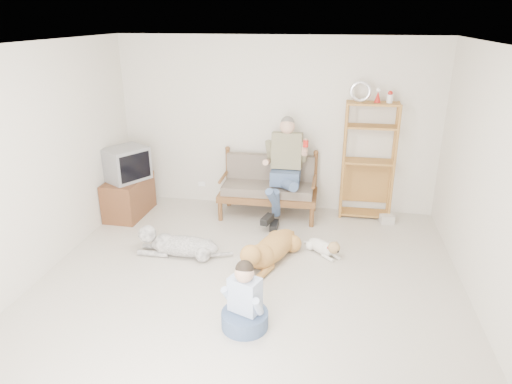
% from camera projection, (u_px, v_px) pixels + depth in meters
% --- Properties ---
extents(floor, '(5.50, 5.50, 0.00)m').
position_uv_depth(floor, '(243.00, 299.00, 5.11)').
color(floor, silver).
rests_on(floor, ground).
extents(ceiling, '(5.50, 5.50, 0.00)m').
position_uv_depth(ceiling, '(240.00, 47.00, 4.13)').
color(ceiling, white).
rests_on(ceiling, ground).
extents(wall_back, '(5.00, 0.00, 5.00)m').
position_uv_depth(wall_back, '(276.00, 125.00, 7.14)').
color(wall_back, beige).
rests_on(wall_back, ground).
extents(wall_left, '(0.00, 5.50, 5.50)m').
position_uv_depth(wall_left, '(19.00, 173.00, 5.01)').
color(wall_left, beige).
rests_on(wall_left, ground).
extents(wall_right, '(0.00, 5.50, 5.50)m').
position_uv_depth(wall_right, '(506.00, 202.00, 4.23)').
color(wall_right, beige).
rests_on(wall_right, ground).
extents(loveseat, '(1.50, 0.71, 0.95)m').
position_uv_depth(loveseat, '(269.00, 185.00, 7.12)').
color(loveseat, brown).
rests_on(loveseat, ground).
extents(man, '(0.60, 0.86, 1.39)m').
position_uv_depth(man, '(283.00, 176.00, 6.78)').
color(man, '#4A6087').
rests_on(man, loveseat).
extents(etagere, '(0.80, 0.35, 2.09)m').
position_uv_depth(etagere, '(368.00, 160.00, 6.89)').
color(etagere, '#A96E35').
rests_on(etagere, ground).
extents(book_stack, '(0.23, 0.19, 0.13)m').
position_uv_depth(book_stack, '(387.00, 219.00, 6.94)').
color(book_stack, silver).
rests_on(book_stack, ground).
extents(tv_stand, '(0.53, 0.92, 0.60)m').
position_uv_depth(tv_stand, '(129.00, 197.00, 7.17)').
color(tv_stand, brown).
rests_on(tv_stand, ground).
extents(crt_tv, '(0.73, 0.77, 0.50)m').
position_uv_depth(crt_tv, '(126.00, 164.00, 6.94)').
color(crt_tv, gray).
rests_on(crt_tv, tv_stand).
extents(wall_outlet, '(0.12, 0.02, 0.08)m').
position_uv_depth(wall_outlet, '(202.00, 184.00, 7.71)').
color(wall_outlet, white).
rests_on(wall_outlet, ground).
extents(golden_retriever, '(0.71, 1.42, 0.45)m').
position_uv_depth(golden_retriever, '(269.00, 250.00, 5.78)').
color(golden_retriever, '#B47D3E').
rests_on(golden_retriever, ground).
extents(shaggy_dog, '(1.33, 0.31, 0.39)m').
position_uv_depth(shaggy_dog, '(176.00, 244.00, 5.99)').
color(shaggy_dog, white).
rests_on(shaggy_dog, ground).
extents(terrier, '(0.53, 0.51, 0.25)m').
position_uv_depth(terrier, '(325.00, 247.00, 6.01)').
color(terrier, white).
rests_on(terrier, ground).
extents(child, '(0.48, 0.48, 0.76)m').
position_uv_depth(child, '(245.00, 304.00, 4.56)').
color(child, '#4A6087').
rests_on(child, ground).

